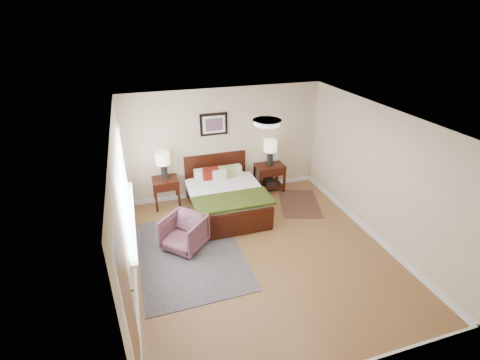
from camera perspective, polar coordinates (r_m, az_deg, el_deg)
The scene contains 18 objects.
floor at distance 6.49m, azimuth 3.69°, elevation -11.85°, with size 5.00×5.00×0.00m, color brown.
back_wall at distance 7.97m, azimuth -2.45°, elevation 6.11°, with size 4.50×0.04×2.50m, color #CCB693.
front_wall at distance 4.03m, azimuth 17.61°, elevation -18.43°, with size 4.50×0.04×2.50m, color #CCB693.
left_wall at distance 5.48m, azimuth -18.57°, elevation -5.35°, with size 0.04×5.00×2.50m, color #CCB693.
right_wall at distance 6.87m, azimuth 21.83°, elevation 0.72°, with size 0.04×5.00×2.50m, color #CCB693.
ceiling at distance 5.32m, azimuth 4.48°, elevation 9.82°, with size 4.50×5.00×0.02m, color white.
window at distance 6.04m, azimuth -18.30°, elevation -0.89°, with size 0.11×2.72×1.32m.
door at distance 4.20m, azimuth -17.63°, elevation -19.66°, with size 0.06×1.00×2.18m.
ceil_fixture at distance 5.33m, azimuth 4.46°, elevation 9.46°, with size 0.44×0.44×0.08m.
bed at distance 7.42m, azimuth -2.39°, elevation -2.14°, with size 1.56×1.87×1.01m.
wall_art at distance 7.73m, azimuth -4.31°, elevation 9.10°, with size 0.62×0.05×0.50m.
nightstand_left at distance 7.81m, azimuth -12.11°, elevation -0.68°, with size 0.55×0.50×0.66m.
nightstand_right at distance 8.39m, azimuth 4.86°, elevation 0.85°, with size 0.67×0.50×0.66m.
lamp_left at distance 7.60m, azimuth -12.51°, elevation 3.05°, with size 0.30×0.30×0.61m.
lamp_right at distance 8.13m, azimuth 5.00°, elevation 5.18°, with size 0.30×0.30×0.61m.
armchair at distance 6.50m, azimuth -9.14°, elevation -8.57°, with size 0.68×0.70×0.64m, color brown.
rug_persian at distance 6.51m, azimuth -8.17°, elevation -11.86°, with size 1.80×2.55×0.01m, color #0D1C44.
rug_navy at distance 8.07m, azimuth 9.70°, elevation -3.76°, with size 0.85×1.28×0.01m, color black.
Camera 1 is at (-1.91, -4.73, 4.01)m, focal length 26.00 mm.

